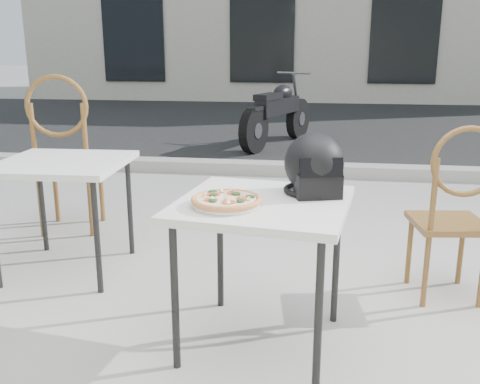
# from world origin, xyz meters

# --- Properties ---
(ground) EXTENTS (80.00, 80.00, 0.00)m
(ground) POSITION_xyz_m (0.00, 0.00, 0.00)
(ground) COLOR #9B9893
(ground) RESTS_ON ground
(street_asphalt) EXTENTS (30.00, 8.00, 0.00)m
(street_asphalt) POSITION_xyz_m (0.00, 7.00, 0.00)
(street_asphalt) COLOR black
(street_asphalt) RESTS_ON ground
(curb) EXTENTS (30.00, 0.25, 0.12)m
(curb) POSITION_xyz_m (0.00, 3.00, 0.06)
(curb) COLOR gray
(curb) RESTS_ON ground
(cafe_table_main) EXTENTS (0.81, 0.81, 0.68)m
(cafe_table_main) POSITION_xyz_m (-0.47, -0.46, 0.62)
(cafe_table_main) COLOR silver
(cafe_table_main) RESTS_ON ground
(plate) EXTENTS (0.37, 0.37, 0.02)m
(plate) POSITION_xyz_m (-0.61, -0.57, 0.69)
(plate) COLOR silver
(plate) RESTS_ON cafe_table_main
(pizza) EXTENTS (0.35, 0.35, 0.04)m
(pizza) POSITION_xyz_m (-0.61, -0.57, 0.71)
(pizza) COLOR #CE844B
(pizza) RESTS_ON plate
(helmet) EXTENTS (0.33, 0.34, 0.27)m
(helmet) POSITION_xyz_m (-0.25, -0.31, 0.80)
(helmet) COLOR black
(helmet) RESTS_ON cafe_table_main
(cafe_chair_main) EXTENTS (0.41, 0.41, 0.96)m
(cafe_chair_main) POSITION_xyz_m (0.47, 0.11, 0.53)
(cafe_chair_main) COLOR brown
(cafe_chair_main) RESTS_ON ground
(cafe_table_side) EXTENTS (0.75, 0.75, 0.68)m
(cafe_table_side) POSITION_xyz_m (-1.72, 0.21, 0.62)
(cafe_table_side) COLOR silver
(cafe_table_side) RESTS_ON ground
(cafe_chair_side) EXTENTS (0.51, 0.51, 1.15)m
(cafe_chair_side) POSITION_xyz_m (-2.02, 0.87, 0.64)
(cafe_chair_side) COLOR brown
(cafe_chair_side) RESTS_ON ground
(motorcycle) EXTENTS (0.85, 1.90, 0.99)m
(motorcycle) POSITION_xyz_m (-0.80, 4.78, 0.44)
(motorcycle) COLOR black
(motorcycle) RESTS_ON street_asphalt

